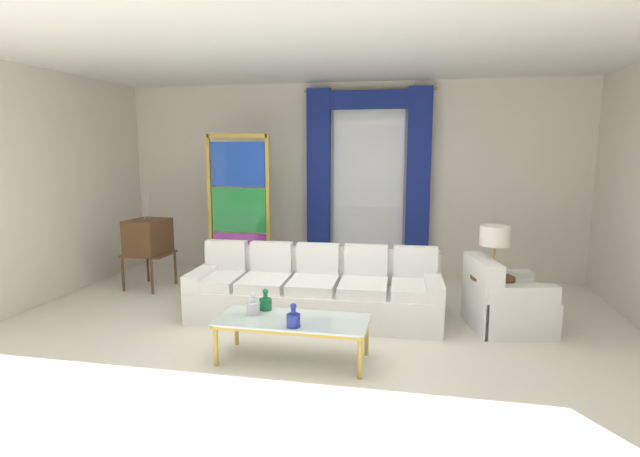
{
  "coord_description": "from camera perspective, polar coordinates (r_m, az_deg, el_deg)",
  "views": [
    {
      "loc": [
        1.18,
        -4.94,
        2.0
      ],
      "look_at": [
        -0.01,
        0.9,
        1.05
      ],
      "focal_mm": 28.43,
      "sensor_mm": 36.0,
      "label": 1
    }
  ],
  "objects": [
    {
      "name": "ceiling_slab",
      "position": [
        5.94,
        -0.12,
        18.95
      ],
      "size": [
        8.0,
        7.6,
        0.04
      ],
      "primitive_type": "cube",
      "color": "white"
    },
    {
      "name": "table_lamp_brass",
      "position": [
        5.84,
        19.07,
        -1.02
      ],
      "size": [
        0.32,
        0.32,
        0.57
      ],
      "color": "#B29338",
      "rests_on": "round_side_table"
    },
    {
      "name": "bottle_blue_decanter",
      "position": [
        5.1,
        -6.14,
        -8.31
      ],
      "size": [
        0.12,
        0.12,
        0.22
      ],
      "color": "#196B3D",
      "rests_on": "coffee_table"
    },
    {
      "name": "stained_glass_divider",
      "position": [
        7.5,
        -9.11,
        1.73
      ],
      "size": [
        0.95,
        0.05,
        2.2
      ],
      "color": "gold",
      "rests_on": "ground"
    },
    {
      "name": "bottle_crystal_tall",
      "position": [
        4.98,
        -7.5,
        -8.73
      ],
      "size": [
        0.12,
        0.12,
        0.22
      ],
      "color": "silver",
      "rests_on": "coffee_table"
    },
    {
      "name": "coffee_table",
      "position": [
        4.85,
        -3.05,
        -10.52
      ],
      "size": [
        1.42,
        0.6,
        0.41
      ],
      "color": "silver",
      "rests_on": "ground"
    },
    {
      "name": "armchair_white",
      "position": [
        6.05,
        19.94,
        -7.93
      ],
      "size": [
        0.97,
        0.96,
        0.8
      ],
      "color": "white",
      "rests_on": "ground"
    },
    {
      "name": "bottle_amber_squat",
      "position": [
        4.62,
        -3.01,
        -10.12
      ],
      "size": [
        0.13,
        0.13,
        0.22
      ],
      "color": "navy",
      "rests_on": "coffee_table"
    },
    {
      "name": "wall_rear",
      "position": [
        8.1,
        3.12,
        5.51
      ],
      "size": [
        8.0,
        0.12,
        3.0
      ],
      "primitive_type": "cube",
      "color": "silver",
      "rests_on": "ground"
    },
    {
      "name": "wall_left",
      "position": [
        7.37,
        -29.66,
        3.99
      ],
      "size": [
        0.12,
        7.0,
        3.0
      ],
      "primitive_type": "cube",
      "color": "silver",
      "rests_on": "ground"
    },
    {
      "name": "round_side_table",
      "position": [
        5.99,
        18.74,
        -7.37
      ],
      "size": [
        0.48,
        0.48,
        0.59
      ],
      "color": "brown",
      "rests_on": "ground"
    },
    {
      "name": "couch_white_long",
      "position": [
        6.07,
        -0.48,
        -7.15
      ],
      "size": [
        2.95,
        1.03,
        0.86
      ],
      "color": "white",
      "rests_on": "ground"
    },
    {
      "name": "peacock_figurine",
      "position": [
        7.12,
        -7.7,
        -5.49
      ],
      "size": [
        0.44,
        0.6,
        0.5
      ],
      "color": "beige",
      "rests_on": "ground"
    },
    {
      "name": "ground_plane",
      "position": [
        5.45,
        -1.84,
        -12.45
      ],
      "size": [
        16.0,
        16.0,
        0.0
      ],
      "primitive_type": "plane",
      "color": "silver"
    },
    {
      "name": "vintage_tv",
      "position": [
        7.63,
        -18.8,
        -1.01
      ],
      "size": [
        0.62,
        0.65,
        1.35
      ],
      "color": "brown",
      "rests_on": "ground"
    },
    {
      "name": "curtained_window",
      "position": [
        7.88,
        5.41,
        7.14
      ],
      "size": [
        2.0,
        0.17,
        2.7
      ],
      "color": "white",
      "rests_on": "ground"
    }
  ]
}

